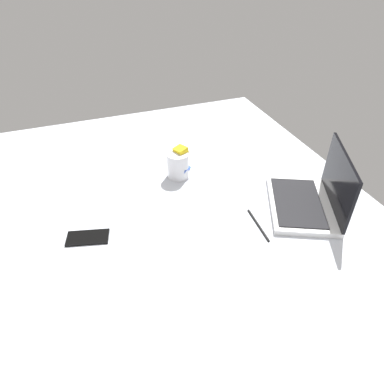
{
  "coord_description": "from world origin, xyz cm",
  "views": [
    {
      "loc": [
        95.32,
        -33.21,
        101.42
      ],
      "look_at": [
        -1.35,
        2.47,
        24.0
      ],
      "focal_mm": 32.72,
      "sensor_mm": 36.0,
      "label": 1
    }
  ],
  "objects": [
    {
      "name": "bed_mattress",
      "position": [
        0.0,
        0.0,
        9.0
      ],
      "size": [
        180.0,
        140.0,
        18.0
      ],
      "primitive_type": "cube",
      "color": "#B7BCC6",
      "rests_on": "ground"
    },
    {
      "name": "snack_cup",
      "position": [
        -21.4,
        3.88,
        23.83
      ],
      "size": [
        9.14,
        9.78,
        13.24
      ],
      "color": "silver",
      "rests_on": "bed_mattress"
    },
    {
      "name": "cell_phone",
      "position": [
        3.44,
        -36.79,
        18.4
      ],
      "size": [
        10.06,
        15.25,
        0.8
      ],
      "primitive_type": "cube",
      "rotation": [
        0.0,
        0.0,
        6.03
      ],
      "color": "black",
      "rests_on": "bed_mattress"
    },
    {
      "name": "charger_cable",
      "position": [
        17.67,
        20.27,
        18.3
      ],
      "size": [
        17.0,
        1.69,
        0.6
      ],
      "primitive_type": "cube",
      "rotation": [
        0.0,
        0.0,
        -0.06
      ],
      "color": "black",
      "rests_on": "bed_mattress"
    },
    {
      "name": "laptop",
      "position": [
        15.15,
        43.3,
        22.41
      ],
      "size": [
        39.65,
        34.87,
        23.0
      ],
      "rotation": [
        0.0,
        0.0,
        -0.44
      ],
      "color": "silver",
      "rests_on": "bed_mattress"
    }
  ]
}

